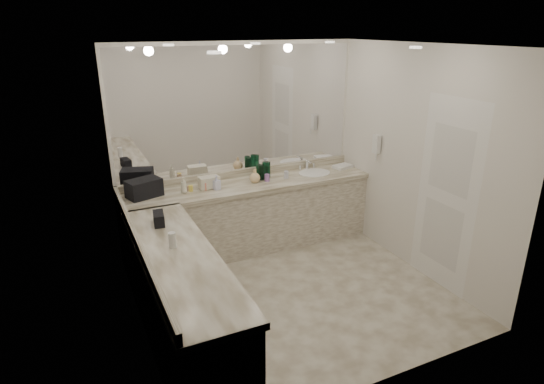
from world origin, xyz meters
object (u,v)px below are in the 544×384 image
cream_cosmetic_case (209,182)px  soap_bottle_c (255,176)px  black_toiletry_bag (144,188)px  hand_towel (343,166)px  wall_phone (377,144)px  soap_bottle_a (184,185)px  sink (314,173)px  soap_bottle_b (216,183)px

cream_cosmetic_case → soap_bottle_c: size_ratio=1.38×
black_toiletry_bag → hand_towel: black_toiletry_bag is taller
wall_phone → soap_bottle_a: size_ratio=1.26×
sink → wall_phone: (0.61, -0.50, 0.46)m
sink → soap_bottle_b: soap_bottle_b is taller
wall_phone → soap_bottle_b: bearing=167.4°
soap_bottle_a → cream_cosmetic_case: bearing=6.4°
cream_cosmetic_case → soap_bottle_c: bearing=-6.2°
cream_cosmetic_case → soap_bottle_a: soap_bottle_a is taller
soap_bottle_b → black_toiletry_bag: bearing=171.7°
cream_cosmetic_case → wall_phone: bearing=-16.4°
soap_bottle_c → soap_bottle_a: bearing=179.5°
cream_cosmetic_case → soap_bottle_c: 0.59m
black_toiletry_bag → cream_cosmetic_case: 0.77m
hand_towel → soap_bottle_c: 1.35m
soap_bottle_a → soap_bottle_c: (0.91, -0.01, -0.01)m
wall_phone → hand_towel: wall_phone is taller
wall_phone → hand_towel: (-0.13, 0.54, -0.43)m
cream_cosmetic_case → hand_towel: cream_cosmetic_case is taller
black_toiletry_bag → soap_bottle_b: 0.85m
soap_bottle_a → sink: bearing=0.0°
cream_cosmetic_case → soap_bottle_a: bearing=-175.4°
wall_phone → hand_towel: bearing=103.6°
black_toiletry_bag → soap_bottle_c: (1.36, -0.08, -0.02)m
cream_cosmetic_case → soap_bottle_c: (0.59, -0.05, 0.02)m
sink → black_toiletry_bag: size_ratio=1.16×
wall_phone → black_toiletry_bag: size_ratio=0.63×
hand_towel → soap_bottle_a: 2.26m
sink → soap_bottle_a: (-1.79, -0.00, 0.10)m
hand_towel → soap_bottle_b: soap_bottle_b is taller
wall_phone → soap_bottle_c: bearing=161.7°
cream_cosmetic_case → soap_bottle_a: (-0.32, -0.04, 0.03)m
black_toiletry_bag → soap_bottle_a: size_ratio=1.99×
sink → soap_bottle_a: soap_bottle_a is taller
hand_towel → sink: bearing=-175.6°
hand_towel → wall_phone: bearing=-76.4°
black_toiletry_bag → soap_bottle_a: (0.45, -0.07, -0.01)m
cream_cosmetic_case → soap_bottle_c: soap_bottle_c is taller
wall_phone → soap_bottle_b: wall_phone is taller
sink → soap_bottle_c: 0.88m
cream_cosmetic_case → hand_towel: 1.94m
black_toiletry_bag → soap_bottle_b: (0.84, -0.12, -0.02)m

